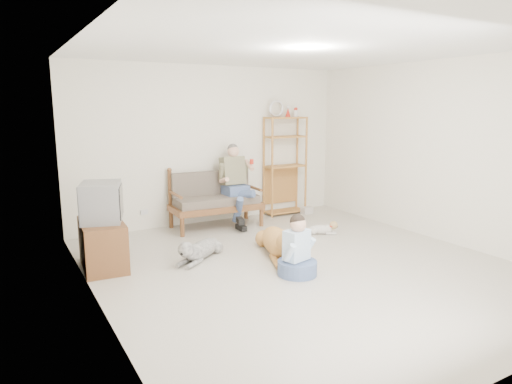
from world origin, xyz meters
TOP-DOWN VIEW (x-y plane):
  - floor at (0.00, 0.00)m, footprint 5.50×5.50m
  - ceiling at (0.00, 0.00)m, footprint 5.50×5.50m
  - wall_back at (0.00, 2.75)m, footprint 5.00×0.00m
  - wall_left at (-2.50, 0.00)m, footprint 0.00×5.50m
  - wall_right at (2.50, 0.00)m, footprint 0.00×5.50m
  - loveseat at (-0.14, 2.38)m, footprint 1.53×0.77m
  - man at (0.18, 2.16)m, footprint 0.53×0.75m
  - etagere at (1.40, 2.55)m, footprint 0.81×0.35m
  - book_stack at (1.76, 2.33)m, footprint 0.21×0.16m
  - tv_stand at (-2.23, 1.24)m, footprint 0.56×0.93m
  - crt_tv at (-2.19, 1.25)m, footprint 0.62×0.70m
  - wall_outlet at (-1.25, 2.73)m, footprint 0.12×0.02m
  - golden_retriever at (-0.05, 0.51)m, footprint 0.73×1.47m
  - shaggy_dog at (-1.05, 0.91)m, footprint 0.91×0.75m
  - terrier at (1.18, 1.05)m, footprint 0.50×0.38m
  - child at (-0.24, -0.20)m, footprint 0.48×0.48m

SIDE VIEW (x-z plane):
  - floor at x=0.00m, z-range 0.00..0.00m
  - book_stack at x=1.76m, z-range 0.00..0.13m
  - terrier at x=1.18m, z-range -0.02..0.20m
  - shaggy_dog at x=-1.05m, z-range -0.03..0.30m
  - golden_retriever at x=-0.05m, z-range -0.04..0.42m
  - child at x=-0.24m, z-range -0.11..0.65m
  - wall_outlet at x=-1.25m, z-range 0.26..0.34m
  - tv_stand at x=-2.23m, z-range 0.00..0.60m
  - loveseat at x=-0.14m, z-range 0.01..0.96m
  - man at x=0.18m, z-range 0.03..1.25m
  - crt_tv at x=-2.19m, z-range 0.60..1.09m
  - etagere at x=1.40m, z-range -0.13..2.00m
  - wall_left at x=-2.50m, z-range -1.40..4.10m
  - wall_right at x=2.50m, z-range -1.40..4.10m
  - wall_back at x=0.00m, z-range -1.15..3.85m
  - ceiling at x=0.00m, z-range 2.70..2.70m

